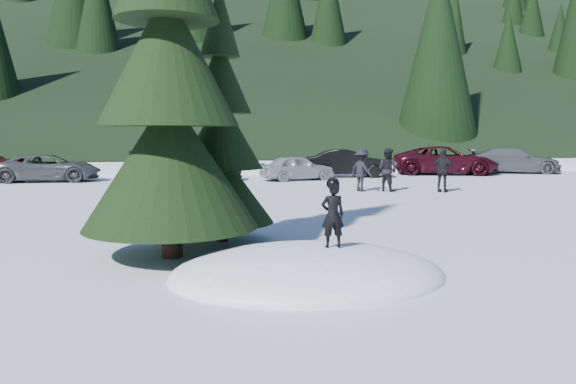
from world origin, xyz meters
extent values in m
plane|color=white|center=(0.00, 0.00, 0.00)|extent=(200.00, 200.00, 0.00)
ellipsoid|color=white|center=(0.00, 0.00, 0.00)|extent=(4.48, 3.52, 0.96)
cylinder|color=black|center=(-2.20, 1.80, 0.70)|extent=(0.38, 0.38, 1.40)
cone|color=black|center=(-2.20, 1.80, 1.79)|extent=(3.20, 3.20, 2.46)
cone|color=black|center=(-2.20, 1.80, 3.65)|extent=(2.54, 2.54, 2.46)
cylinder|color=black|center=(-1.20, 3.20, 0.50)|extent=(0.26, 0.26, 1.00)
cone|color=black|center=(-1.20, 3.20, 1.16)|extent=(2.20, 2.20, 1.52)
cone|color=black|center=(-1.20, 3.20, 2.31)|extent=(1.75, 1.75, 1.52)
cone|color=black|center=(-1.20, 3.20, 3.46)|extent=(1.29, 1.29, 1.52)
cone|color=black|center=(-1.20, 3.20, 4.61)|extent=(0.84, 0.84, 1.52)
imported|color=black|center=(0.38, -0.07, 1.00)|extent=(0.38, 0.25, 1.04)
imported|color=black|center=(5.75, 12.25, 0.84)|extent=(1.00, 1.04, 1.69)
imported|color=black|center=(7.73, 11.53, 0.84)|extent=(1.00, 0.96, 1.67)
imported|color=black|center=(4.76, 12.43, 0.83)|extent=(1.05, 1.24, 1.67)
imported|color=#474A4E|center=(-8.38, 19.17, 0.64)|extent=(4.63, 2.19, 1.28)
imported|color=black|center=(-2.00, 18.25, 0.76)|extent=(5.50, 3.01, 1.51)
imported|color=#999BA1|center=(3.22, 17.83, 0.61)|extent=(3.80, 2.19, 1.22)
imported|color=black|center=(6.18, 19.37, 0.71)|extent=(4.48, 2.04, 1.43)
imported|color=#330913|center=(11.92, 20.16, 0.77)|extent=(6.04, 3.97, 1.54)
imported|color=#515559|center=(16.23, 20.52, 0.73)|extent=(5.40, 3.60, 1.45)
camera|label=1|loc=(-1.83, -8.65, 2.31)|focal=35.00mm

